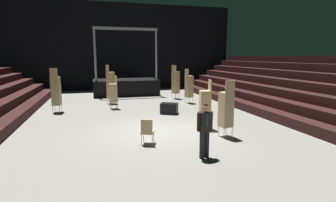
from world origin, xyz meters
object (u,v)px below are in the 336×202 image
(chair_stack_mid_left, at_px, (205,105))
(chair_stack_rear_right, at_px, (189,86))
(stage_riser, at_px, (126,86))
(chair_stack_front_right, at_px, (111,84))
(chair_stack_front_left, at_px, (176,82))
(chair_stack_rear_left, at_px, (113,92))
(chair_stack_mid_right, at_px, (226,109))
(man_with_tie, at_px, (205,127))
(chair_stack_mid_centre, at_px, (56,90))
(equipment_road_case, at_px, (169,108))
(loose_chair_near_man, at_px, (147,130))

(chair_stack_mid_left, height_order, chair_stack_rear_right, chair_stack_rear_right)
(stage_riser, relative_size, chair_stack_front_right, 2.05)
(chair_stack_front_left, xyz_separation_m, chair_stack_rear_left, (-4.70, -2.68, -0.25))
(chair_stack_mid_right, distance_m, chair_stack_rear_left, 7.83)
(man_with_tie, relative_size, chair_stack_mid_right, 0.78)
(man_with_tie, xyz_separation_m, chair_stack_front_right, (-2.20, 10.48, 0.30))
(chair_stack_rear_right, bearing_deg, man_with_tie, -29.46)
(chair_stack_mid_centre, relative_size, equipment_road_case, 2.75)
(chair_stack_front_right, relative_size, loose_chair_near_man, 2.71)
(chair_stack_front_left, bearing_deg, chair_stack_mid_centre, -101.52)
(stage_riser, xyz_separation_m, equipment_road_case, (1.46, -8.02, -0.41))
(stage_riser, height_order, chair_stack_mid_right, stage_riser)
(man_with_tie, height_order, chair_stack_front_left, chair_stack_front_left)
(chair_stack_mid_left, xyz_separation_m, equipment_road_case, (-0.65, 3.37, -0.78))
(chair_stack_front_left, bearing_deg, stage_riser, -164.62)
(chair_stack_front_right, height_order, chair_stack_mid_right, chair_stack_front_right)
(chair_stack_front_left, distance_m, loose_chair_near_man, 10.45)
(chair_stack_front_left, distance_m, chair_stack_front_right, 4.82)
(chair_stack_mid_left, relative_size, loose_chair_near_man, 2.26)
(stage_riser, height_order, chair_stack_front_left, stage_riser)
(man_with_tie, bearing_deg, stage_riser, -99.71)
(chair_stack_mid_centre, height_order, chair_stack_rear_right, chair_stack_mid_centre)
(loose_chair_near_man, bearing_deg, chair_stack_front_right, 115.54)
(chair_stack_mid_right, distance_m, chair_stack_mid_centre, 9.62)
(chair_stack_rear_left, bearing_deg, chair_stack_mid_centre, 88.33)
(chair_stack_front_left, height_order, loose_chair_near_man, chair_stack_front_left)
(chair_stack_rear_right, bearing_deg, chair_stack_mid_right, -21.48)
(stage_riser, relative_size, chair_stack_mid_right, 2.37)
(chair_stack_mid_right, bearing_deg, chair_stack_rear_right, 72.21)
(chair_stack_front_left, bearing_deg, chair_stack_rear_left, -91.92)
(man_with_tie, relative_size, chair_stack_rear_right, 0.75)
(chair_stack_mid_centre, bearing_deg, chair_stack_front_right, 43.07)
(man_with_tie, relative_size, chair_stack_front_left, 0.70)
(chair_stack_front_left, height_order, chair_stack_rear_left, chair_stack_front_left)
(chair_stack_mid_right, height_order, chair_stack_rear_left, chair_stack_mid_right)
(chair_stack_front_left, relative_size, chair_stack_mid_centre, 1.00)
(stage_riser, distance_m, chair_stack_mid_centre, 7.50)
(loose_chair_near_man, bearing_deg, chair_stack_rear_left, 116.48)
(chair_stack_mid_right, xyz_separation_m, loose_chair_near_man, (-3.11, -0.11, -0.58))
(chair_stack_rear_left, height_order, equipment_road_case, chair_stack_rear_left)
(chair_stack_mid_left, relative_size, equipment_road_case, 2.37)
(chair_stack_rear_left, bearing_deg, chair_stack_mid_right, -155.88)
(chair_stack_front_left, xyz_separation_m, loose_chair_near_man, (-4.00, -9.63, -0.70))
(man_with_tie, bearing_deg, equipment_road_case, -108.83)
(chair_stack_rear_left, bearing_deg, chair_stack_rear_right, -87.65)
(stage_riser, height_order, chair_stack_rear_right, stage_riser)
(chair_stack_mid_right, xyz_separation_m, chair_stack_rear_left, (-3.82, 6.84, -0.13))
(loose_chair_near_man, bearing_deg, chair_stack_rear_right, 81.12)
(chair_stack_rear_left, distance_m, chair_stack_rear_right, 5.06)
(equipment_road_case, bearing_deg, chair_stack_rear_left, 141.80)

